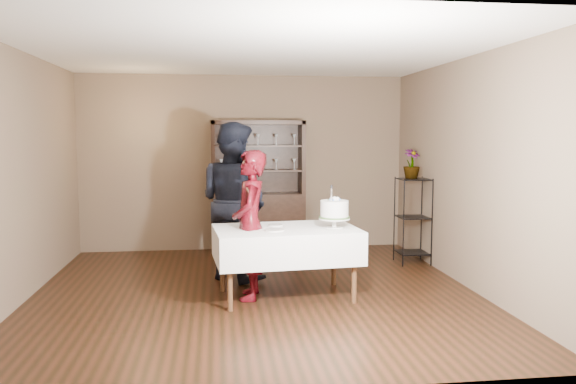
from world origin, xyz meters
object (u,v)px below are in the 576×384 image
(cake_table, at_px, (286,244))
(woman, at_px, (250,225))
(potted_plant, at_px, (412,164))
(china_hutch, at_px, (258,209))
(plant_etagere, at_px, (413,217))
(cake, at_px, (334,211))
(man, at_px, (233,201))

(cake_table, height_order, woman, woman)
(potted_plant, bearing_deg, cake_table, -143.75)
(china_hutch, height_order, plant_etagere, china_hutch)
(china_hutch, distance_m, potted_plant, 2.41)
(cake, bearing_deg, cake_table, 174.35)
(plant_etagere, relative_size, woman, 0.74)
(china_hutch, height_order, man, china_hutch)
(man, bearing_deg, cake_table, 167.78)
(china_hutch, bearing_deg, cake, -75.36)
(cake, bearing_deg, plant_etagere, 45.63)
(china_hutch, relative_size, cake_table, 1.23)
(cake_table, relative_size, cake, 3.44)
(china_hutch, xyz_separation_m, cake_table, (0.13, -2.46, -0.07))
(china_hutch, bearing_deg, man, -105.08)
(cake, bearing_deg, china_hutch, 104.64)
(plant_etagere, relative_size, cake, 2.53)
(china_hutch, relative_size, cake, 4.22)
(cake, xyz_separation_m, potted_plant, (1.39, 1.46, 0.43))
(woman, bearing_deg, potted_plant, 126.19)
(potted_plant, bearing_deg, woman, -149.03)
(cake_table, distance_m, potted_plant, 2.51)
(woman, height_order, cake, woman)
(cake_table, bearing_deg, plant_etagere, 35.70)
(cake_table, xyz_separation_m, potted_plant, (1.92, 1.41, 0.80))
(cake_table, xyz_separation_m, woman, (-0.39, 0.02, 0.22))
(china_hutch, distance_m, plant_etagere, 2.33)
(man, bearing_deg, plant_etagere, -122.08)
(man, height_order, potted_plant, man)
(plant_etagere, bearing_deg, man, -168.53)
(woman, height_order, man, man)
(plant_etagere, relative_size, man, 0.62)
(plant_etagere, bearing_deg, cake, -134.37)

